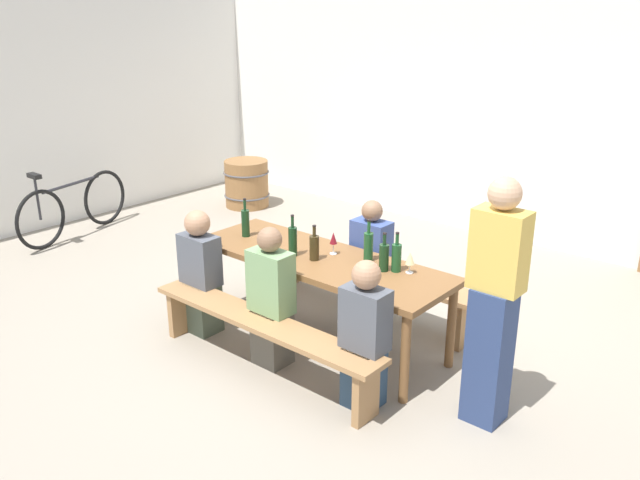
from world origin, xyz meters
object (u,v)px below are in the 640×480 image
at_px(wine_bottle_0, 384,257).
at_px(wine_glass_0, 333,239).
at_px(standing_host, 494,307).
at_px(seated_guest_near_1, 271,300).
at_px(bench_far, 369,276).
at_px(wine_glass_1, 410,259).
at_px(wine_bottle_1, 368,246).
at_px(wine_barrel, 247,183).
at_px(wine_bottle_3, 314,247).
at_px(wine_bottle_5, 396,257).
at_px(wine_bottle_2, 293,241).
at_px(bench_near, 262,330).
at_px(parked_bicycle_0, 74,207).
at_px(seated_guest_far_0, 371,266).
at_px(tasting_table, 320,266).
at_px(wine_bottle_4, 245,222).
at_px(seated_guest_near_0, 201,274).
at_px(seated_guest_near_2, 365,338).

relative_size(wine_bottle_0, wine_glass_0, 1.64).
bearing_deg(standing_host, seated_guest_near_1, 13.74).
bearing_deg(bench_far, wine_glass_1, -33.62).
distance_m(wine_bottle_1, wine_glass_1, 0.40).
bearing_deg(wine_barrel, wine_bottle_3, -35.85).
distance_m(wine_bottle_0, wine_bottle_5, 0.10).
height_order(wine_bottle_1, wine_glass_1, wine_bottle_1).
bearing_deg(wine_bottle_2, bench_near, -71.13).
bearing_deg(bench_far, parked_bicycle_0, -171.55).
distance_m(wine_bottle_2, seated_guest_far_0, 0.80).
bearing_deg(bench_far, wine_bottle_2, -103.69).
height_order(seated_guest_near_1, wine_barrel, seated_guest_near_1).
distance_m(tasting_table, wine_bottle_5, 0.68).
bearing_deg(wine_bottle_4, seated_guest_near_0, -94.70).
bearing_deg(wine_barrel, standing_host, -26.63).
distance_m(seated_guest_near_2, standing_host, 0.89).
relative_size(tasting_table, wine_glass_1, 13.52).
bearing_deg(seated_guest_near_0, wine_bottle_2, -58.56).
distance_m(bench_far, wine_bottle_4, 1.22).
height_order(wine_bottle_0, wine_glass_1, wine_bottle_0).
bearing_deg(parked_bicycle_0, wine_bottle_1, -102.79).
xyz_separation_m(wine_bottle_4, wine_glass_1, (1.58, 0.22, -0.01)).
bearing_deg(seated_guest_near_2, seated_guest_near_1, 90.00).
height_order(bench_far, wine_bottle_3, wine_bottle_3).
distance_m(wine_bottle_0, parked_bicycle_0, 4.60).
height_order(wine_bottle_5, seated_guest_far_0, seated_guest_far_0).
xyz_separation_m(bench_near, seated_guest_far_0, (0.13, 1.22, 0.18)).
relative_size(wine_bottle_4, seated_guest_near_1, 0.31).
distance_m(wine_glass_0, wine_glass_1, 0.71).
xyz_separation_m(wine_bottle_5, seated_guest_near_0, (-1.52, -0.69, -0.33)).
distance_m(wine_bottle_4, seated_guest_near_1, 1.00).
height_order(seated_guest_near_2, seated_guest_far_0, seated_guest_far_0).
relative_size(wine_glass_0, seated_guest_near_0, 0.17).
relative_size(wine_glass_1, seated_guest_near_1, 0.15).
height_order(wine_glass_0, wine_glass_1, wine_glass_0).
xyz_separation_m(wine_bottle_2, parked_bicycle_0, (-3.82, 0.20, -0.51)).
bearing_deg(wine_glass_1, wine_bottle_3, -160.42).
xyz_separation_m(wine_glass_0, parked_bicycle_0, (-4.05, -0.04, -0.51)).
distance_m(wine_bottle_0, wine_bottle_4, 1.40).
bearing_deg(seated_guest_near_0, wine_bottle_5, -65.60).
bearing_deg(wine_bottle_3, seated_guest_near_2, -28.24).
xyz_separation_m(wine_bottle_4, seated_guest_near_0, (-0.04, -0.50, -0.35)).
bearing_deg(bench_far, seated_guest_near_1, -91.94).
relative_size(wine_bottle_0, wine_bottle_3, 1.05).
height_order(wine_glass_0, seated_guest_near_2, seated_guest_near_2).
distance_m(wine_bottle_2, wine_barrel, 4.02).
height_order(bench_far, wine_barrel, wine_barrel).
bearing_deg(wine_bottle_1, seated_guest_far_0, 122.45).
height_order(bench_far, seated_guest_near_0, seated_guest_near_0).
height_order(wine_bottle_2, wine_barrel, wine_bottle_2).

